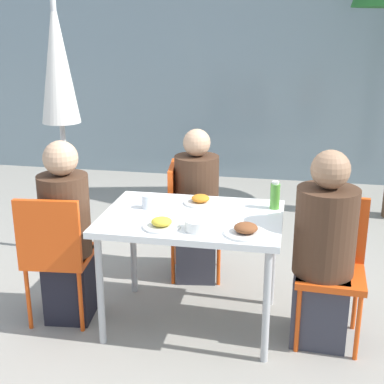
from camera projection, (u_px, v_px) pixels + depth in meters
The scene contains 16 objects.
ground_plane at pixel (192, 322), 3.52m from camera, with size 24.00×24.00×0.00m, color gray.
building_facade at pixel (249, 55), 6.39m from camera, with size 10.00×0.20×3.00m.
dining_table at pixel (192, 226), 3.31m from camera, with size 1.11×0.79×0.75m.
chair_left at pixel (55, 249), 3.36m from camera, with size 0.44×0.44×0.88m.
person_left at pixel (66, 236), 3.42m from camera, with size 0.32×0.32×1.20m.
chair_right at pixel (332, 258), 3.24m from camera, with size 0.42×0.42×0.88m.
person_right at pixel (324, 255), 3.17m from camera, with size 0.36×0.36×1.21m.
chair_far at pixel (186, 211), 4.04m from camera, with size 0.45×0.45×0.88m.
person_far at pixel (197, 210), 3.97m from camera, with size 0.33×0.33×1.16m.
closed_umbrella at pixel (58, 76), 4.15m from camera, with size 0.36×0.36×2.10m.
plate_0 at pixel (162, 224), 3.09m from camera, with size 0.22×0.22×0.06m.
plate_1 at pixel (200, 200), 3.49m from camera, with size 0.22×0.22×0.06m.
plate_2 at pixel (246, 230), 2.99m from camera, with size 0.24×0.24×0.07m.
bottle at pixel (275, 196), 3.38m from camera, with size 0.06×0.06×0.18m.
drinking_cup at pixel (148, 202), 3.41m from camera, with size 0.07×0.07×0.08m.
salad_bowl at pixel (199, 225), 3.05m from camera, with size 0.16×0.16×0.06m.
Camera 1 is at (0.59, -3.04, 1.89)m, focal length 50.00 mm.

